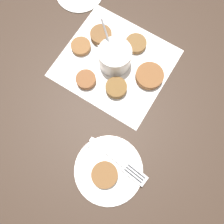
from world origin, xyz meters
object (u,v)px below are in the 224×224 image
at_px(fritter_on_plate, 105,175).
at_px(fork, 124,165).
at_px(sauce_bowl, 115,57).
at_px(serving_plate, 109,170).

distance_m(fritter_on_plate, fork, 0.05).
bearing_deg(fritter_on_plate, sauce_bowl, -69.09).
bearing_deg(sauce_bowl, serving_plate, 112.53).
bearing_deg(serving_plate, sauce_bowl, -67.47).
xyz_separation_m(sauce_bowl, fritter_on_plate, (-0.11, 0.30, -0.01)).
relative_size(fritter_on_plate, fork, 0.37).
height_order(sauce_bowl, serving_plate, sauce_bowl).
bearing_deg(fork, fritter_on_plate, 51.87).
xyz_separation_m(serving_plate, fritter_on_plate, (0.00, 0.01, 0.02)).
bearing_deg(fritter_on_plate, serving_plate, -105.73).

